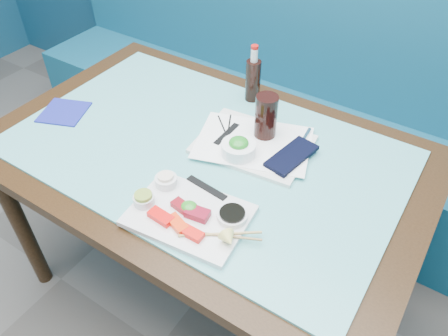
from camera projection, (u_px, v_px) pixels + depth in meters
The scene contains 34 objects.
booth_bench at pixel (303, 118), 2.17m from camera, with size 3.00×0.56×1.17m.
dining_table at pixel (205, 170), 1.45m from camera, with size 1.40×0.90×0.75m.
glass_top at pixel (204, 150), 1.39m from camera, with size 1.22×0.76×0.01m, color #57ADAE.
sashimi_plate at pixel (189, 215), 1.17m from camera, with size 0.31×0.22×0.02m, color silver.
salmon_left at pixel (161, 217), 1.14m from camera, with size 0.07×0.03×0.02m, color red.
salmon_mid at pixel (177, 224), 1.13m from camera, with size 0.07×0.03×0.02m, color #FF330A.
salmon_right at pixel (192, 233), 1.10m from camera, with size 0.06×0.03×0.02m, color #F41209.
tuna_left at pixel (181, 206), 1.17m from camera, with size 0.05×0.03×0.02m, color maroon.
tuna_right at pixel (197, 214), 1.15m from camera, with size 0.06×0.04×0.02m, color maroon.
seaweed_garnish at pixel (189, 207), 1.16m from camera, with size 0.05×0.04×0.03m, color #298A1F.
ramekin_wasabi at pixel (144, 200), 1.18m from camera, with size 0.06×0.06×0.02m, color silver.
wasabi_fill at pixel (143, 195), 1.17m from camera, with size 0.05×0.05×0.01m, color olive.
ramekin_ginger at pixel (166, 181), 1.24m from camera, with size 0.06×0.06×0.03m, color silver.
ginger_fill at pixel (166, 176), 1.22m from camera, with size 0.04×0.04×0.01m, color beige.
soy_dish at pixel (232, 216), 1.15m from camera, with size 0.08×0.08×0.02m, color white.
soy_fill at pixel (232, 213), 1.14m from camera, with size 0.07×0.07×0.01m, color black.
lemon_wedge at pixel (229, 239), 1.07m from camera, with size 0.04×0.04×0.03m, color #FFF278.
chopstick_sleeve at pixel (207, 188), 1.23m from camera, with size 0.14×0.02×0.00m, color black.
wooden_chopstick_a at pixel (220, 234), 1.11m from camera, with size 0.01×0.01×0.21m, color tan.
wooden_chopstick_b at pixel (223, 236), 1.10m from camera, with size 0.01×0.01×0.20m, color #997748.
serving_tray at pixel (253, 144), 1.39m from camera, with size 0.35×0.26×0.01m, color silver.
paper_placemat at pixel (253, 142), 1.39m from camera, with size 0.36×0.25×0.00m, color white.
seaweed_bowl at pixel (239, 149), 1.33m from camera, with size 0.11×0.11×0.04m, color white.
seaweed_salad at pixel (239, 143), 1.32m from camera, with size 0.06×0.06×0.03m, color #1E8420.
cola_glass at pixel (266, 116), 1.37m from camera, with size 0.07×0.07×0.15m, color black.
navy_pouch at pixel (292, 156), 1.33m from camera, with size 0.08×0.18×0.01m, color black.
fork at pixel (305, 138), 1.40m from camera, with size 0.01×0.01×0.10m, color silver.
black_chopstick_a at pixel (226, 133), 1.42m from camera, with size 0.01×0.01×0.20m, color black.
black_chopstick_b at pixel (228, 134), 1.42m from camera, with size 0.01×0.01×0.21m, color black.
tray_sleeve at pixel (227, 134), 1.42m from camera, with size 0.02×0.13×0.00m, color black.
cola_bottle_body at pixel (253, 81), 1.55m from camera, with size 0.05×0.05×0.15m, color black.
cola_bottle_neck at pixel (254, 55), 1.48m from camera, with size 0.02×0.02×0.05m, color silver.
cola_bottle_cap at pixel (255, 47), 1.46m from camera, with size 0.03×0.03×0.01m, color #BB0F0B.
blue_napkin at pixel (64, 112), 1.53m from camera, with size 0.15×0.15×0.01m, color navy.
Camera 1 is at (0.64, 0.59, 1.65)m, focal length 35.00 mm.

